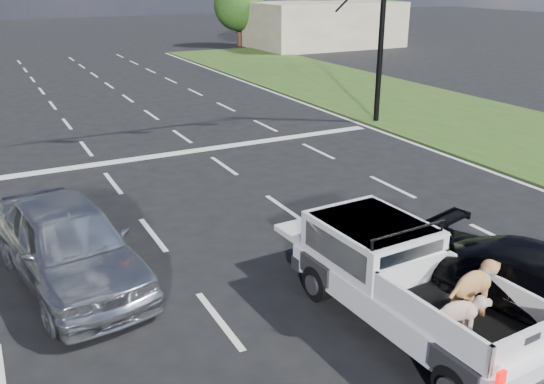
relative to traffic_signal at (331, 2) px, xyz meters
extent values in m
plane|color=black|center=(-7.20, -10.50, -4.73)|extent=(160.00, 160.00, 0.00)
cube|color=silver|center=(-8.95, -4.50, -4.72)|extent=(0.12, 60.00, 0.01)
cube|color=silver|center=(-5.45, -4.50, -4.72)|extent=(0.12, 60.00, 0.01)
cube|color=silver|center=(-1.95, -4.50, -4.72)|extent=(0.12, 60.00, 0.01)
cube|color=silver|center=(1.60, -4.50, -4.72)|extent=(0.15, 60.00, 0.01)
cube|color=silver|center=(-7.20, -0.50, -4.72)|extent=(17.00, 0.45, 0.01)
cube|color=#274816|center=(5.80, -4.50, -4.70)|extent=(8.00, 60.00, 0.06)
cylinder|color=black|center=(2.40, 0.00, -1.23)|extent=(0.22, 0.22, 7.00)
cube|color=beige|center=(14.80, 23.50, -2.93)|extent=(12.00, 7.00, 3.60)
cylinder|color=#332114|center=(8.80, 27.50, -3.65)|extent=(0.44, 0.44, 2.16)
sphere|color=#18360E|center=(8.80, 27.50, -1.43)|extent=(4.20, 4.20, 4.20)
cylinder|color=#332114|center=(16.80, 27.50, -3.65)|extent=(0.44, 0.44, 2.16)
sphere|color=#18360E|center=(16.80, 27.50, -1.43)|extent=(4.20, 4.20, 4.20)
cylinder|color=#332114|center=(22.80, 27.50, -3.65)|extent=(0.44, 0.44, 2.16)
sphere|color=#18360E|center=(22.80, 27.50, -1.43)|extent=(4.20, 4.20, 4.20)
cylinder|color=black|center=(-5.32, -13.93, -4.38)|extent=(0.28, 0.69, 0.68)
cylinder|color=black|center=(-7.04, -10.69, -4.38)|extent=(0.28, 0.69, 0.68)
cylinder|color=black|center=(-5.48, -10.62, -4.38)|extent=(0.28, 0.69, 0.68)
cube|color=silver|center=(-6.18, -12.27, -4.13)|extent=(1.94, 4.83, 0.47)
cube|color=silver|center=(-6.24, -11.15, -3.52)|extent=(1.75, 2.14, 0.77)
cube|color=black|center=(-6.19, -12.16, -3.49)|extent=(1.39, 0.10, 0.56)
cylinder|color=black|center=(-6.19, -12.04, -2.95)|extent=(1.61, 0.12, 0.04)
cube|color=black|center=(-6.13, -13.32, -3.93)|extent=(1.71, 2.36, 0.05)
cube|color=silver|center=(-6.89, -13.36, -3.67)|extent=(0.18, 2.29, 0.47)
cube|color=silver|center=(-5.37, -13.28, -3.67)|extent=(0.18, 2.29, 0.47)
cube|color=silver|center=(-6.08, -14.43, -3.67)|extent=(1.60, 0.15, 0.47)
cube|color=#D30404|center=(-6.83, -14.65, -3.87)|extent=(0.15, 0.06, 0.36)
imported|color=#ADB0B4|center=(-10.96, -7.95, -3.89)|extent=(2.67, 5.15, 1.67)
camera|label=1|loc=(-12.11, -18.57, 0.93)|focal=38.00mm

